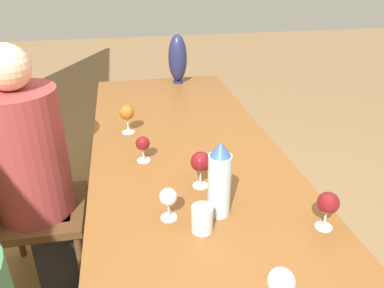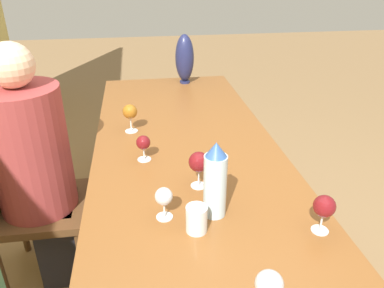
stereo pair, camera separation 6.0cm
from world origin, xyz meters
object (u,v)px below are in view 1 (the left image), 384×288
Objects in this scene: wine_glass_6 at (168,198)px; person_far at (33,170)px; wine_glass_0 at (201,162)px; wine_glass_3 at (143,144)px; vase at (178,58)px; wine_glass_5 at (328,204)px; chair_far at (19,199)px; wine_glass_4 at (127,113)px; water_tumbler at (202,219)px; water_bottle at (219,180)px; wine_glass_2 at (281,282)px.

wine_glass_6 is 0.81m from person_far.
wine_glass_0 is 0.33m from wine_glass_3.
vase is 2.91× the size of wine_glass_3.
wine_glass_5 is 0.11× the size of person_far.
wine_glass_0 reaches higher than wine_glass_3.
chair_far reaches higher than wine_glass_3.
vase is at bearing -16.72° from wine_glass_3.
wine_glass_4 is at bearing 9.95° from wine_glass_3.
water_tumbler is 1.64m from vase.
water_bottle is 2.40× the size of wine_glass_3.
wine_glass_4 is 1.09m from wine_glass_5.
wine_glass_4 reaches higher than water_tumbler.
wine_glass_6 reaches higher than wine_glass_3.
wine_glass_5 is (0.27, -0.28, 0.01)m from wine_glass_2.
water_bottle reaches higher than wine_glass_3.
wine_glass_3 is 0.98× the size of wine_glass_6.
wine_glass_2 is (-0.34, -0.13, 0.04)m from water_tumbler.
person_far is at bearing -90.00° from chair_far.
water_bottle is at bearing 176.32° from vase.
vase is (1.54, -0.10, 0.04)m from water_bottle.
person_far reaches higher than wine_glass_6.
vase is 2.28× the size of wine_glass_0.
wine_glass_2 is at bearing -138.02° from chair_far.
vase is at bearing -3.68° from water_bottle.
water_tumbler is 0.63× the size of wine_glass_4.
person_far is (0.56, 0.57, -0.15)m from wine_glass_6.
wine_glass_0 is at bearing -117.97° from person_far.
wine_glass_4 is (0.32, 0.06, 0.02)m from wine_glass_3.
person_far is (0.13, 0.51, -0.15)m from wine_glass_3.
wine_glass_4 is at bearing 8.47° from wine_glass_6.
wine_glass_0 reaches higher than water_tumbler.
person_far is at bearing 56.49° from wine_glass_5.
wine_glass_0 is 0.61m from wine_glass_2.
wine_glass_2 is 1.06× the size of wine_glass_6.
vase is 0.35× the size of chair_far.
wine_glass_0 reaches higher than wine_glass_2.
water_bottle is 1.07m from chair_far.
chair_far reaches higher than wine_glass_6.
chair_far reaches higher than wine_glass_5.
wine_glass_3 is at bearing 44.27° from wine_glass_5.
water_bottle is 0.23× the size of person_far.
wine_glass_2 is 1.36m from chair_far.
wine_glass_2 is at bearing -151.53° from wine_glass_6.
chair_far reaches higher than water_tumbler.
vase is at bearing -1.37° from wine_glass_2.
wine_glass_3 is (0.52, 0.16, 0.04)m from water_tumbler.
vase reaches higher than water_bottle.
water_bottle is 0.50m from wine_glass_3.
wine_glass_4 is 0.12× the size of person_far.
wine_glass_5 reaches higher than water_tumbler.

